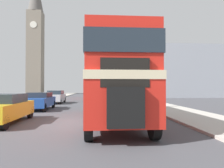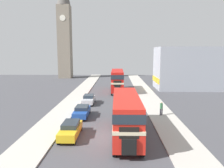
{
  "view_description": "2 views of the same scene",
  "coord_description": "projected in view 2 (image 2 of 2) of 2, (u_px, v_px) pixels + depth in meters",
  "views": [
    {
      "loc": [
        0.82,
        -11.23,
        1.79
      ],
      "look_at": [
        1.72,
        0.62,
        1.99
      ],
      "focal_mm": 35.0,
      "sensor_mm": 36.0,
      "label": 1
    },
    {
      "loc": [
        0.76,
        -20.33,
        8.23
      ],
      "look_at": [
        0.0,
        16.57,
        2.91
      ],
      "focal_mm": 35.0,
      "sensor_mm": 36.0,
      "label": 2
    }
  ],
  "objects": [
    {
      "name": "car_parked_mid",
      "position": [
        82.0,
        111.0,
        28.13
      ],
      "size": [
        1.75,
        4.42,
        1.4
      ],
      "color": "#1E479E",
      "rests_on": "ground_plane"
    },
    {
      "name": "sidewalk_left",
      "position": [
        40.0,
        136.0,
        21.44
      ],
      "size": [
        3.5,
        120.0,
        0.12
      ],
      "color": "#B7B2A8",
      "rests_on": "ground_plane"
    },
    {
      "name": "car_parked_near",
      "position": [
        71.0,
        129.0,
        21.42
      ],
      "size": [
        1.67,
        4.51,
        1.48
      ],
      "color": "gold",
      "rests_on": "ground_plane"
    },
    {
      "name": "sidewalk_right",
      "position": [
        178.0,
        138.0,
        21.16
      ],
      "size": [
        3.5,
        120.0,
        0.12
      ],
      "color": "#B7B2A8",
      "rests_on": "ground_plane"
    },
    {
      "name": "shop_building_block",
      "position": [
        192.0,
        68.0,
        49.52
      ],
      "size": [
        16.42,
        8.6,
        9.47
      ],
      "color": "#999EA8",
      "rests_on": "ground_plane"
    },
    {
      "name": "pedestrian_walking",
      "position": [
        161.0,
        107.0,
        28.45
      ],
      "size": [
        0.36,
        0.36,
        1.81
      ],
      "color": "#282833",
      "rests_on": "sidewalk_right"
    },
    {
      "name": "church_tower",
      "position": [
        64.0,
        24.0,
        69.51
      ],
      "size": [
        4.22,
        4.22,
        34.0
      ],
      "color": "gray",
      "rests_on": "ground_plane"
    },
    {
      "name": "double_decker_bus",
      "position": [
        126.0,
        112.0,
        21.53
      ],
      "size": [
        2.55,
        10.82,
        4.03
      ],
      "color": "red",
      "rests_on": "ground_plane"
    },
    {
      "name": "bus_distant",
      "position": [
        117.0,
        79.0,
        46.35
      ],
      "size": [
        2.49,
        10.92,
        4.49
      ],
      "color": "red",
      "rests_on": "ground_plane"
    },
    {
      "name": "ground_plane",
      "position": [
        109.0,
        138.0,
        21.31
      ],
      "size": [
        120.0,
        120.0,
        0.0
      ],
      "primitive_type": "plane",
      "color": "#47474C"
    },
    {
      "name": "car_parked_far",
      "position": [
        89.0,
        99.0,
        35.28
      ],
      "size": [
        1.74,
        4.28,
        1.46
      ],
      "color": "silver",
      "rests_on": "ground_plane"
    }
  ]
}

